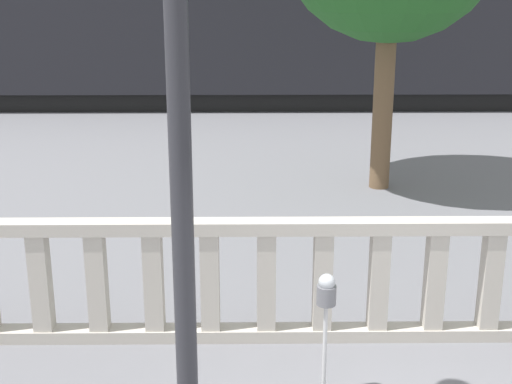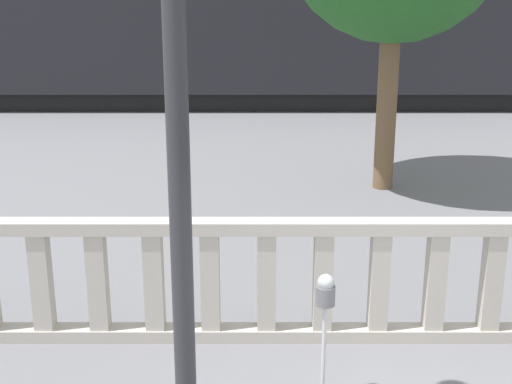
{
  "view_description": "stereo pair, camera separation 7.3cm",
  "coord_description": "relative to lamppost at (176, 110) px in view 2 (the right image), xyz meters",
  "views": [
    {
      "loc": [
        -1.4,
        -4.3,
        3.84
      ],
      "look_at": [
        -1.31,
        3.77,
        1.39
      ],
      "focal_mm": 50.0,
      "sensor_mm": 36.0,
      "label": 1
    },
    {
      "loc": [
        -1.33,
        -4.3,
        3.84
      ],
      "look_at": [
        -1.31,
        3.77,
        1.39
      ],
      "focal_mm": 50.0,
      "sensor_mm": 36.0,
      "label": 2
    }
  ],
  "objects": [
    {
      "name": "train_far",
      "position": [
        0.17,
        25.5,
        -0.99
      ],
      "size": [
        24.13,
        2.8,
        4.15
      ],
      "color": "black",
      "rests_on": "ground"
    },
    {
      "name": "parking_meter",
      "position": [
        1.24,
        0.52,
        -1.84
      ],
      "size": [
        0.18,
        0.18,
        1.26
      ],
      "color": "silver",
      "rests_on": "ground"
    },
    {
      "name": "lamppost",
      "position": [
        0.0,
        0.0,
        0.0
      ],
      "size": [
        0.4,
        0.4,
        5.7
      ],
      "color": "#2D2D33",
      "rests_on": "ground"
    },
    {
      "name": "train_near",
      "position": [
        2.82,
        16.58,
        -0.91
      ],
      "size": [
        27.83,
        2.89,
        4.32
      ],
      "color": "black",
      "rests_on": "ground"
    },
    {
      "name": "balustrade",
      "position": [
        1.94,
        1.64,
        -2.16
      ],
      "size": [
        15.56,
        0.24,
        1.38
      ],
      "color": "#BCB5A8",
      "rests_on": "ground"
    }
  ]
}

